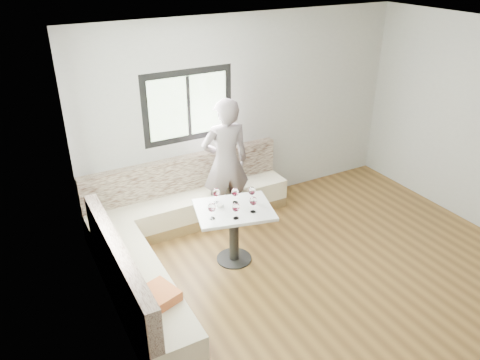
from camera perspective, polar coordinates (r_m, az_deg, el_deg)
name	(u,v)px	position (r m, az deg, el deg)	size (l,w,h in m)	color
room	(354,180)	(4.99, 13.68, 0.05)	(5.01, 5.01, 2.81)	brown
banquette	(170,233)	(6.01, -8.52, -6.41)	(2.90, 2.80, 0.95)	olive
table	(234,222)	(5.74, -0.75, -5.10)	(1.06, 0.91, 0.75)	black
person	(226,162)	(6.42, -1.77, 2.16)	(0.67, 0.44, 1.83)	slate
olive_ramekin	(220,205)	(5.69, -2.44, -3.05)	(0.09, 0.09, 0.04)	white
wine_glass_a	(212,208)	(5.38, -3.47, -3.43)	(0.09, 0.09, 0.20)	white
wine_glass_b	(236,208)	(5.38, -0.51, -3.41)	(0.09, 0.09, 0.20)	white
wine_glass_c	(253,201)	(5.51, 1.64, -2.63)	(0.09, 0.09, 0.20)	white
wine_glass_d	(235,192)	(5.70, -0.61, -1.53)	(0.09, 0.09, 0.20)	white
wine_glass_e	(252,191)	(5.73, 1.46, -1.39)	(0.09, 0.09, 0.20)	white
wine_glass_f	(216,193)	(5.70, -2.90, -1.55)	(0.09, 0.09, 0.20)	white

